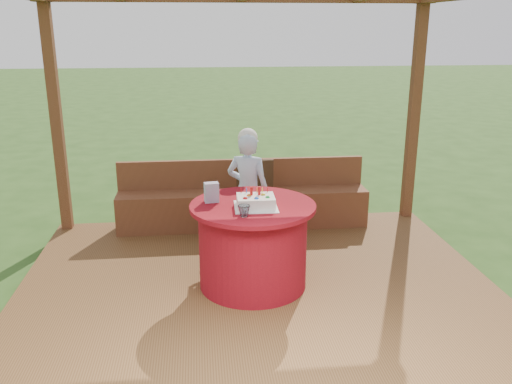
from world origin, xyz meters
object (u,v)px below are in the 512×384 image
Objects in this scene: gift_bag at (212,192)px; drinking_glass at (244,211)px; table at (253,244)px; birthday_cake at (256,201)px; bench at (243,205)px; elderly_woman at (248,188)px; chair at (256,196)px.

gift_bag is 0.50m from drinking_glass.
birthday_cake is at bearing -77.31° from table.
drinking_glass is at bearing -117.95° from birthday_cake.
drinking_glass is (-0.11, -0.32, 0.44)m from table.
bench is 0.75m from elderly_woman.
chair is 1.63m from drinking_glass.
birthday_cake is 0.27m from drinking_glass.
chair reaches higher than table.
table is at bearing 71.51° from drinking_glass.
elderly_woman is 1.05m from birthday_cake.
bench is at bearing 85.52° from drinking_glass.
drinking_glass is at bearing -67.08° from gift_bag.
birthday_cake is at bearing -91.47° from elderly_woman.
bench is 16.39× the size of gift_bag.
table is 0.62m from gift_bag.
bench is 7.70× the size of birthday_cake.
elderly_woman is at bearing -89.78° from bench.
chair is at bearing 83.68° from birthday_cake.
birthday_cake is (-0.03, -1.04, 0.19)m from elderly_woman.
chair is 4.80× the size of gift_bag.
bench is 1.60m from table.
table is 0.99m from elderly_woman.
elderly_woman is at bearing -112.32° from chair.
table is 2.95× the size of birthday_cake.
elderly_woman is (-0.12, -0.29, 0.18)m from chair.
elderly_woman is 12.44× the size of drinking_glass.
table is at bearing -24.74° from gift_bag.
drinking_glass is (-0.15, -1.27, 0.18)m from elderly_woman.
gift_bag reaches higher than table.
bench is 3.42× the size of chair.
bench is at bearing 65.79° from gift_bag.
gift_bag is (-0.39, 0.19, 0.04)m from birthday_cake.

